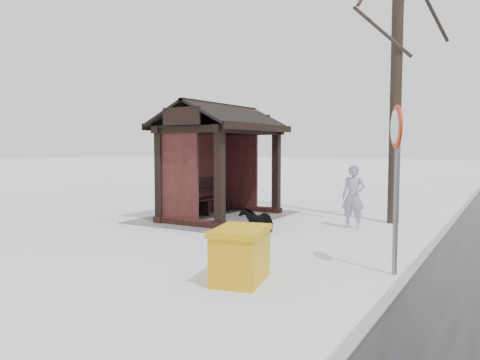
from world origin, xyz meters
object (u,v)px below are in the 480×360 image
Objects in this scene: grit_bin at (240,254)px; road_sign at (396,154)px; dog at (257,221)px; pedestrian at (353,197)px; bus_shelter at (217,138)px.

road_sign is (-1.50, 1.82, 1.43)m from grit_bin.
dog is 3.39m from grit_bin.
dog is at bearing -125.83° from pedestrian.
pedestrian is 1.96× the size of dog.
bus_shelter reaches higher than dog.
bus_shelter reaches higher than pedestrian.
pedestrian is 2.55m from dog.
road_sign reaches higher than pedestrian.
dog is (1.81, 2.23, -1.84)m from bus_shelter.
pedestrian is at bearing 165.50° from grit_bin.
grit_bin is 2.76m from road_sign.
bus_shelter reaches higher than grit_bin.
dog is at bearing -169.07° from grit_bin.
bus_shelter is at bearing -146.75° from road_sign.
grit_bin is (5.10, -0.10, -0.36)m from pedestrian.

